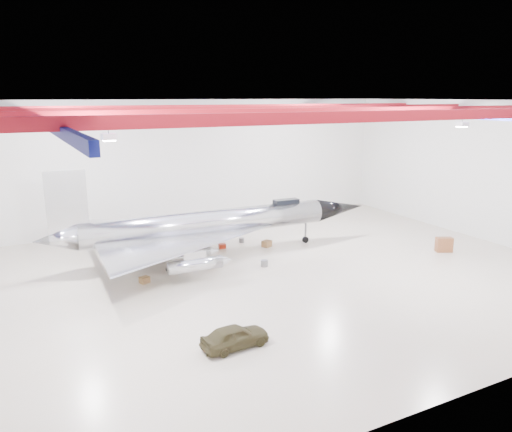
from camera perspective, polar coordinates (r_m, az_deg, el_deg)
floor at (r=32.06m, az=0.49°, el=-7.05°), size 40.00×40.00×0.00m
wall_back at (r=44.23m, az=-8.58°, el=5.90°), size 40.00×0.00×40.00m
wall_right at (r=43.48m, az=24.65°, el=4.68°), size 0.00×30.00×30.00m
ceiling at (r=30.01m, az=0.53°, el=13.02°), size 40.00×40.00×0.00m
ceiling_structure at (r=30.02m, az=0.53°, el=11.73°), size 39.50×29.50×1.08m
jet_aircraft at (r=35.71m, az=-5.48°, el=-1.18°), size 24.99×14.76×6.82m
jeep at (r=23.54m, az=-2.42°, el=-13.58°), size 3.31×1.53×1.10m
desk at (r=39.59m, az=20.69°, el=-3.08°), size 1.32×1.04×1.09m
crate_ply at (r=31.87m, az=-12.62°, el=-7.13°), size 0.69×0.62×0.40m
toolbox_red at (r=38.08m, az=-3.88°, el=-3.43°), size 0.54×0.45×0.35m
engine_drum at (r=34.01m, az=0.97°, el=-5.43°), size 0.62×0.62×0.43m
parts_bin at (r=38.34m, az=1.23°, el=-3.18°), size 0.85×0.78×0.48m
oil_barrel at (r=34.16m, az=-5.13°, el=-5.39°), size 0.76×0.68×0.44m
spares_box at (r=39.48m, az=-1.67°, el=-2.77°), size 0.47×0.47×0.37m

